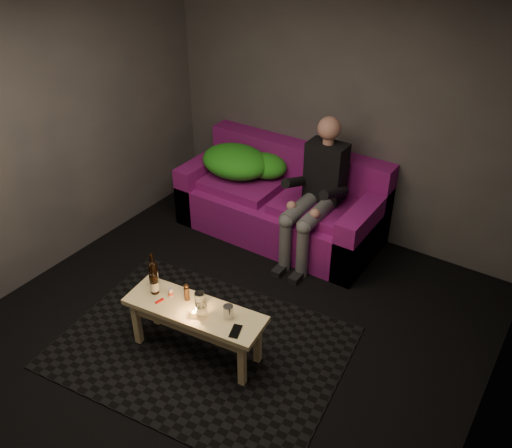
{
  "coord_description": "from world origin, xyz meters",
  "views": [
    {
      "loc": [
        2.09,
        -2.5,
        3.28
      ],
      "look_at": [
        -0.22,
        0.98,
        0.6
      ],
      "focal_mm": 38.0,
      "sensor_mm": 36.0,
      "label": 1
    }
  ],
  "objects_px": {
    "sofa": "(283,204)",
    "beer_bottle_a": "(153,273)",
    "person": "(317,189)",
    "steel_cup": "(228,312)",
    "coffee_table": "(195,316)",
    "beer_bottle_b": "(154,282)"
  },
  "relations": [
    {
      "from": "coffee_table",
      "to": "sofa",
      "type": "bearing_deg",
      "value": 100.86
    },
    {
      "from": "beer_bottle_b",
      "to": "coffee_table",
      "type": "bearing_deg",
      "value": 3.58
    },
    {
      "from": "coffee_table",
      "to": "beer_bottle_a",
      "type": "xyz_separation_m",
      "value": [
        -0.47,
        0.06,
        0.19
      ]
    },
    {
      "from": "person",
      "to": "beer_bottle_b",
      "type": "xyz_separation_m",
      "value": [
        -0.49,
        -1.79,
        -0.17
      ]
    },
    {
      "from": "sofa",
      "to": "beer_bottle_a",
      "type": "height_order",
      "value": "sofa"
    },
    {
      "from": "person",
      "to": "beer_bottle_b",
      "type": "distance_m",
      "value": 1.86
    },
    {
      "from": "person",
      "to": "steel_cup",
      "type": "xyz_separation_m",
      "value": [
        0.17,
        -1.7,
        -0.22
      ]
    },
    {
      "from": "coffee_table",
      "to": "steel_cup",
      "type": "height_order",
      "value": "steel_cup"
    },
    {
      "from": "person",
      "to": "steel_cup",
      "type": "bearing_deg",
      "value": -84.22
    },
    {
      "from": "sofa",
      "to": "beer_bottle_a",
      "type": "relative_size",
      "value": 7.2
    },
    {
      "from": "coffee_table",
      "to": "beer_bottle_b",
      "type": "distance_m",
      "value": 0.43
    },
    {
      "from": "coffee_table",
      "to": "beer_bottle_a",
      "type": "height_order",
      "value": "beer_bottle_a"
    },
    {
      "from": "beer_bottle_b",
      "to": "sofa",
      "type": "bearing_deg",
      "value": 89.69
    },
    {
      "from": "beer_bottle_b",
      "to": "steel_cup",
      "type": "height_order",
      "value": "beer_bottle_b"
    },
    {
      "from": "coffee_table",
      "to": "person",
      "type": "bearing_deg",
      "value": 86.49
    },
    {
      "from": "coffee_table",
      "to": "beer_bottle_a",
      "type": "relative_size",
      "value": 3.97
    },
    {
      "from": "person",
      "to": "beer_bottle_b",
      "type": "relative_size",
      "value": 5.12
    },
    {
      "from": "person",
      "to": "beer_bottle_a",
      "type": "relative_size",
      "value": 4.8
    },
    {
      "from": "steel_cup",
      "to": "sofa",
      "type": "bearing_deg",
      "value": 109.22
    },
    {
      "from": "sofa",
      "to": "steel_cup",
      "type": "height_order",
      "value": "sofa"
    },
    {
      "from": "steel_cup",
      "to": "beer_bottle_a",
      "type": "bearing_deg",
      "value": -179.34
    },
    {
      "from": "sofa",
      "to": "beer_bottle_a",
      "type": "xyz_separation_m",
      "value": [
        -0.09,
        -1.88,
        0.24
      ]
    }
  ]
}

